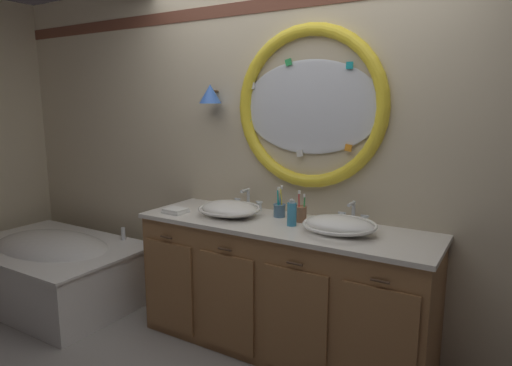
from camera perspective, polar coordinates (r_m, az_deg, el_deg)
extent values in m
plane|color=gray|center=(3.11, -0.61, -21.95)|extent=(14.00, 14.00, 0.00)
cube|color=beige|center=(3.16, 4.99, 3.78)|extent=(6.40, 0.08, 2.60)
cube|color=brown|center=(3.17, 4.92, 22.32)|extent=(6.27, 0.01, 0.09)
ellipsoid|color=silver|center=(3.04, 6.84, 9.68)|extent=(1.01, 0.02, 0.63)
torus|color=yellow|center=(3.03, 6.80, 9.68)|extent=(1.10, 0.09, 1.10)
cube|color=red|center=(2.86, 16.07, 8.90)|extent=(0.05, 0.01, 0.05)
cube|color=teal|center=(2.93, 12.00, 14.64)|extent=(0.04, 0.01, 0.04)
cube|color=green|center=(3.11, 4.22, 15.29)|extent=(0.05, 0.01, 0.05)
cube|color=silver|center=(3.24, -0.55, 12.41)|extent=(0.05, 0.01, 0.05)
cube|color=teal|center=(3.25, -0.94, 7.79)|extent=(0.05, 0.01, 0.05)
cube|color=silver|center=(3.07, 5.67, 3.84)|extent=(0.05, 0.01, 0.05)
cube|color=orange|center=(2.93, 11.84, 4.48)|extent=(0.05, 0.01, 0.05)
cylinder|color=#4C3823|center=(3.40, -5.42, 11.70)|extent=(0.02, 0.09, 0.02)
cone|color=blue|center=(3.36, -5.93, 11.37)|extent=(0.17, 0.17, 0.14)
cube|color=olive|center=(3.07, 3.36, -13.41)|extent=(1.96, 0.59, 0.85)
cube|color=silver|center=(2.92, 3.45, -5.47)|extent=(2.00, 0.62, 0.03)
cube|color=silver|center=(3.18, 5.82, -5.57)|extent=(1.96, 0.02, 0.11)
cube|color=olive|center=(3.25, -11.14, -13.01)|extent=(0.41, 0.02, 0.65)
cylinder|color=#422D1E|center=(3.11, -11.52, -6.89)|extent=(0.10, 0.01, 0.01)
cube|color=olive|center=(2.97, -3.84, -15.18)|extent=(0.41, 0.02, 0.65)
cylinder|color=#422D1E|center=(2.82, -4.07, -8.54)|extent=(0.10, 0.01, 0.01)
cube|color=olive|center=(2.74, 5.00, -17.44)|extent=(0.41, 0.02, 0.65)
cylinder|color=#422D1E|center=(2.58, 5.01, -10.35)|extent=(0.10, 0.01, 0.01)
cube|color=olive|center=(2.59, 15.37, -19.54)|extent=(0.41, 0.02, 0.65)
cylinder|color=#422D1E|center=(2.42, 15.71, -12.13)|extent=(0.10, 0.01, 0.01)
cube|color=white|center=(4.19, -24.67, -10.44)|extent=(1.49, 0.95, 0.48)
ellipsoid|color=white|center=(4.13, -24.87, -7.94)|extent=(1.22, 0.74, 0.28)
cube|color=white|center=(4.11, -24.91, -7.41)|extent=(1.52, 0.98, 0.02)
cylinder|color=silver|center=(4.02, -16.77, -6.29)|extent=(0.04, 0.04, 0.11)
cylinder|color=silver|center=(4.13, -24.87, -7.94)|extent=(0.04, 0.04, 0.01)
ellipsoid|color=white|center=(3.08, -3.46, -3.34)|extent=(0.41, 0.32, 0.10)
torus|color=white|center=(3.08, -3.46, -3.29)|extent=(0.43, 0.43, 0.02)
cylinder|color=silver|center=(3.08, -3.46, -3.29)|extent=(0.03, 0.03, 0.01)
ellipsoid|color=white|center=(2.72, 10.74, -5.34)|extent=(0.43, 0.27, 0.11)
torus|color=white|center=(2.72, 10.74, -5.29)|extent=(0.45, 0.45, 0.02)
cylinder|color=silver|center=(2.72, 10.74, -5.29)|extent=(0.03, 0.03, 0.01)
cylinder|color=silver|center=(3.29, -1.00, -3.19)|extent=(0.05, 0.05, 0.02)
cylinder|color=silver|center=(3.27, -1.00, -1.94)|extent=(0.02, 0.02, 0.13)
sphere|color=silver|center=(3.26, -1.00, -0.85)|extent=(0.03, 0.03, 0.03)
cylinder|color=silver|center=(3.22, -1.45, -0.99)|extent=(0.02, 0.09, 0.02)
cylinder|color=silver|center=(3.33, -2.38, -2.66)|extent=(0.04, 0.04, 0.06)
cylinder|color=silver|center=(3.24, 0.43, -3.05)|extent=(0.04, 0.04, 0.06)
cube|color=silver|center=(3.33, -2.38, -2.09)|extent=(0.05, 0.01, 0.01)
cube|color=silver|center=(3.23, 0.43, -2.46)|extent=(0.05, 0.01, 0.01)
cylinder|color=silver|center=(2.95, 12.41, -5.00)|extent=(0.05, 0.05, 0.02)
cylinder|color=silver|center=(2.94, 12.46, -3.65)|extent=(0.02, 0.02, 0.12)
sphere|color=silver|center=(2.92, 12.51, -2.48)|extent=(0.03, 0.03, 0.03)
cylinder|color=silver|center=(2.88, 12.20, -2.66)|extent=(0.02, 0.10, 0.02)
cylinder|color=silver|center=(2.97, 11.02, -4.45)|extent=(0.04, 0.04, 0.06)
cylinder|color=silver|center=(2.93, 13.85, -4.80)|extent=(0.04, 0.04, 0.06)
cube|color=silver|center=(2.96, 11.05, -3.82)|extent=(0.05, 0.01, 0.01)
cube|color=silver|center=(2.92, 13.88, -4.16)|extent=(0.05, 0.01, 0.01)
cylinder|color=slate|center=(3.06, 3.04, -3.60)|extent=(0.08, 0.08, 0.09)
torus|color=slate|center=(3.05, 3.05, -2.82)|extent=(0.09, 0.09, 0.01)
cylinder|color=yellow|center=(3.04, 3.32, -2.49)|extent=(0.01, 0.04, 0.19)
cube|color=white|center=(3.01, 3.34, -0.55)|extent=(0.02, 0.02, 0.02)
cylinder|color=blue|center=(3.06, 3.09, -2.69)|extent=(0.01, 0.04, 0.16)
cube|color=white|center=(3.04, 3.11, -1.05)|extent=(0.02, 0.02, 0.02)
cylinder|color=#19ADB2|center=(3.06, 2.84, -2.77)|extent=(0.01, 0.02, 0.15)
cube|color=white|center=(3.04, 2.86, -1.18)|extent=(0.02, 0.02, 0.02)
cylinder|color=#19ADB2|center=(3.04, 2.91, -2.57)|extent=(0.02, 0.02, 0.18)
cube|color=white|center=(3.02, 2.93, -0.72)|extent=(0.02, 0.02, 0.02)
cylinder|color=#996647|center=(2.95, 5.81, -4.03)|extent=(0.08, 0.08, 0.10)
torus|color=#996647|center=(2.94, 5.83, -3.08)|extent=(0.08, 0.08, 0.01)
cylinder|color=green|center=(2.93, 6.21, -3.33)|extent=(0.01, 0.03, 0.16)
cube|color=white|center=(2.91, 6.25, -1.63)|extent=(0.02, 0.02, 0.02)
cylinder|color=#E0383D|center=(2.94, 5.58, -3.07)|extent=(0.01, 0.01, 0.18)
cube|color=white|center=(2.92, 5.62, -1.17)|extent=(0.01, 0.02, 0.02)
cylinder|color=#388EBC|center=(2.84, 4.65, -4.05)|extent=(0.06, 0.06, 0.15)
cylinder|color=silver|center=(2.82, 4.67, -2.39)|extent=(0.04, 0.04, 0.02)
cylinder|color=silver|center=(2.80, 4.51, -2.18)|extent=(0.01, 0.04, 0.01)
cube|color=white|center=(3.22, -10.35, -3.68)|extent=(0.16, 0.14, 0.02)
cube|color=white|center=(3.22, -10.36, -3.39)|extent=(0.15, 0.13, 0.02)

